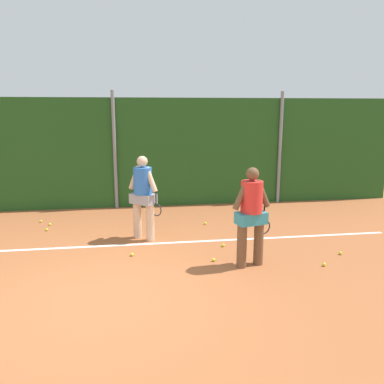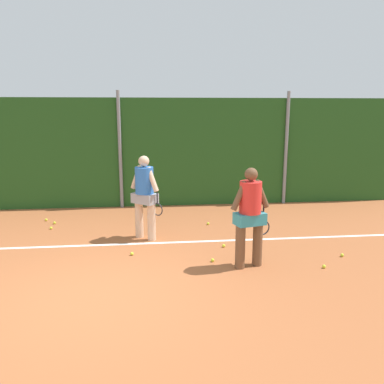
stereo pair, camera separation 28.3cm
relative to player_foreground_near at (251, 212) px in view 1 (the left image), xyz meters
name	(u,v)px [view 1 (the left image)]	position (x,y,z in m)	size (l,w,h in m)	color
ground_plane	(109,257)	(-2.60, 0.83, -1.02)	(26.14, 26.14, 0.00)	#A85B33
hedge_fence_backdrop	(115,153)	(-2.60, 4.90, 0.55)	(16.99, 0.25, 3.14)	#23511E
fence_post_center	(115,151)	(-2.60, 4.72, 0.65)	(0.10, 0.10, 3.34)	gray
fence_post_right	(280,148)	(2.30, 4.72, 0.65)	(0.10, 0.10, 3.34)	gray
court_baseline_paint	(110,246)	(-2.60, 1.44, -1.02)	(12.41, 0.10, 0.01)	white
player_foreground_near	(251,212)	(0.00, 0.00, 0.00)	(0.80, 0.44, 1.82)	brown
player_midcourt	(143,193)	(-1.88, 1.79, 0.01)	(0.70, 0.59, 1.85)	beige
tennis_ball_1	(205,223)	(-0.35, 2.67, -0.99)	(0.07, 0.07, 0.07)	#CCDB33
tennis_ball_3	(341,253)	(1.94, 0.27, -0.99)	(0.07, 0.07, 0.07)	#CCDB33
tennis_ball_6	(41,221)	(-4.45, 3.45, -0.99)	(0.07, 0.07, 0.07)	#CCDB33
tennis_ball_7	(47,230)	(-4.15, 2.70, -0.99)	(0.07, 0.07, 0.07)	#CCDB33
tennis_ball_8	(50,224)	(-4.17, 3.14, -0.99)	(0.07, 0.07, 0.07)	#CCDB33
tennis_ball_9	(214,260)	(-0.62, 0.28, -0.99)	(0.07, 0.07, 0.07)	#CCDB33
tennis_ball_11	(132,254)	(-2.15, 0.78, -0.99)	(0.07, 0.07, 0.07)	#CCDB33
tennis_ball_12	(223,245)	(-0.26, 1.04, -0.99)	(0.07, 0.07, 0.07)	#CCDB33
tennis_ball_13	(324,264)	(1.34, -0.23, -0.99)	(0.07, 0.07, 0.07)	#CCDB33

